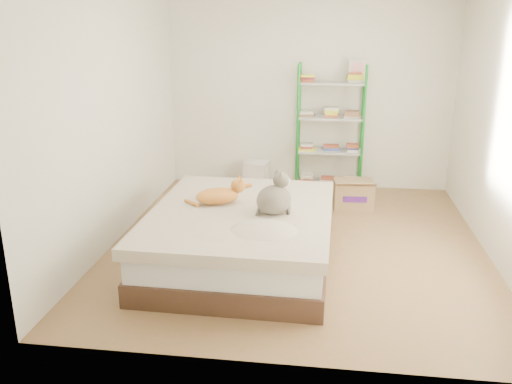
% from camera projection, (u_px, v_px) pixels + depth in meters
% --- Properties ---
extents(room, '(3.81, 4.21, 2.61)m').
position_uv_depth(room, '(300.00, 120.00, 5.28)').
color(room, '#9D6C50').
rests_on(room, ground).
extents(bed, '(1.72, 2.13, 0.53)m').
position_uv_depth(bed, '(241.00, 236.00, 5.15)').
color(bed, '#432B22').
rests_on(bed, ground).
extents(orange_cat, '(0.56, 0.43, 0.20)m').
position_uv_depth(orange_cat, '(217.00, 194.00, 5.22)').
color(orange_cat, '#E9A447').
rests_on(orange_cat, bed).
extents(grey_cat, '(0.45, 0.43, 0.40)m').
position_uv_depth(grey_cat, '(274.00, 194.00, 4.90)').
color(grey_cat, '#655D52').
rests_on(grey_cat, bed).
extents(shelf_unit, '(0.88, 0.36, 1.74)m').
position_uv_depth(shelf_unit, '(330.00, 133.00, 7.17)').
color(shelf_unit, '#1B852A').
rests_on(shelf_unit, ground).
extents(cardboard_box, '(0.51, 0.49, 0.39)m').
position_uv_depth(cardboard_box, '(353.00, 194.00, 6.71)').
color(cardboard_box, tan).
rests_on(cardboard_box, ground).
extents(white_bin, '(0.37, 0.34, 0.37)m').
position_uv_depth(white_bin, '(256.00, 175.00, 7.45)').
color(white_bin, white).
rests_on(white_bin, ground).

